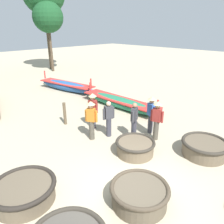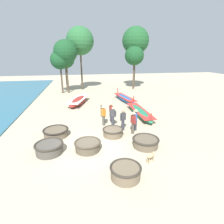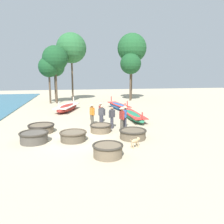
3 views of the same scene
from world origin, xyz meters
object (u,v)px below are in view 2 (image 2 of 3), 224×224
coracle_weathered (113,132)px  long_boat_red_hull (125,99)px  coracle_center (88,145)px  tree_left_mid (65,59)px  coracle_beside_post (49,148)px  mooring_post_mid_beach (101,111)px  fisherman_by_coracle (111,110)px  tree_tall_back (65,52)px  fisherman_standing_right (123,120)px  tree_leftmost (134,56)px  fisherman_crouching (113,116)px  dog (151,156)px  long_boat_ochre_hull (140,112)px  tree_center (60,60)px  tree_right_mid (136,41)px  coracle_far_right (56,132)px  fisherman_standing_left (133,121)px  coracle_front_left (126,172)px  tree_rightmost (80,41)px  fisherman_with_hat (104,114)px  coracle_tilted (146,142)px  fisherman_hauling (136,118)px  long_boat_blue_hull (78,101)px

coracle_weathered → long_boat_red_hull: long_boat_red_hull is taller
coracle_center → tree_left_mid: bearing=96.9°
long_boat_red_hull → coracle_beside_post: bearing=-124.3°
mooring_post_mid_beach → coracle_beside_post: bearing=-123.6°
coracle_center → mooring_post_mid_beach: size_ratio=1.45×
fisherman_by_coracle → tree_tall_back: (-4.17, 12.45, 4.77)m
fisherman_standing_right → tree_leftmost: size_ratio=0.23×
fisherman_crouching → dog: fisherman_crouching is taller
dog → tree_leftmost: bearing=75.7°
long_boat_ochre_hull → tree_center: bearing=124.8°
fisherman_by_coracle → tree_right_mid: size_ratio=0.17×
coracle_far_right → tree_right_mid: tree_right_mid is taller
fisherman_standing_left → coracle_front_left: bearing=-110.8°
mooring_post_mid_beach → tree_rightmost: (-1.41, 13.33, 6.73)m
tree_right_mid → long_boat_ochre_hull: bearing=-104.9°
coracle_front_left → mooring_post_mid_beach: 8.48m
fisherman_with_hat → tree_tall_back: 14.46m
coracle_tilted → fisherman_crouching: bearing=111.4°
coracle_center → tree_leftmost: size_ratio=0.24×
coracle_weathered → tree_right_mid: 20.09m
coracle_far_right → fisherman_by_coracle: size_ratio=1.04×
coracle_tilted → long_boat_ochre_hull: size_ratio=0.30×
fisherman_standing_right → mooring_post_mid_beach: fisherman_standing_right is taller
coracle_far_right → tree_tall_back: tree_tall_back is taller
mooring_post_mid_beach → fisherman_with_hat: bearing=-92.0°
fisherman_with_hat → coracle_far_right: bearing=-159.1°
coracle_far_right → coracle_weathered: 3.96m
coracle_front_left → coracle_far_right: coracle_front_left is taller
fisherman_by_coracle → tree_right_mid: bearing=66.0°
long_boat_ochre_hull → dog: long_boat_ochre_hull is taller
fisherman_standing_right → fisherman_standing_left: bearing=-52.0°
coracle_front_left → tree_leftmost: bearing=72.1°
tree_tall_back → coracle_far_right: bearing=-90.4°
coracle_tilted → tree_rightmost: (-3.42, 19.23, 6.97)m
fisherman_crouching → tree_right_mid: bearing=67.3°
fisherman_by_coracle → tree_leftmost: 15.31m
fisherman_standing_right → tree_right_mid: (5.98, 16.64, 6.61)m
coracle_front_left → tree_rightmost: size_ratio=0.16×
long_boat_ochre_hull → fisherman_crouching: (-2.97, -2.13, 0.54)m
coracle_weathered → fisherman_hauling: size_ratio=0.87×
fisherman_by_coracle → tree_center: size_ratio=0.28×
long_boat_red_hull → dog: (-1.74, -12.41, 0.03)m
long_boat_red_hull → tree_right_mid: 11.70m
coracle_front_left → long_boat_ochre_hull: long_boat_ochre_hull is taller
long_boat_blue_hull → tree_center: bearing=109.6°
coracle_beside_post → long_boat_red_hull: 12.71m
coracle_center → tree_tall_back: size_ratio=0.21×
coracle_weathered → long_boat_blue_hull: bearing=104.9°
long_boat_red_hull → long_boat_ochre_hull: bearing=-88.4°
tree_right_mid → tree_tall_back: bearing=-168.2°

